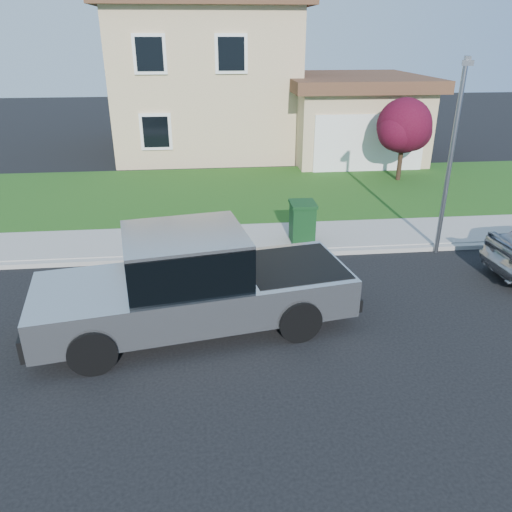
{
  "coord_description": "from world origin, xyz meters",
  "views": [
    {
      "loc": [
        -0.21,
        -8.91,
        5.36
      ],
      "look_at": [
        0.74,
        0.32,
        1.2
      ],
      "focal_mm": 35.0,
      "sensor_mm": 36.0,
      "label": 1
    }
  ],
  "objects_px": {
    "woman": "(236,261)",
    "ornamental_tree": "(405,128)",
    "trash_bin": "(302,222)",
    "pickup_truck": "(194,284)",
    "street_lamp": "(452,148)"
  },
  "relations": [
    {
      "from": "woman",
      "to": "ornamental_tree",
      "type": "relative_size",
      "value": 0.53
    },
    {
      "from": "ornamental_tree",
      "to": "trash_bin",
      "type": "xyz_separation_m",
      "value": [
        -4.99,
        -5.96,
        -1.38
      ]
    },
    {
      "from": "trash_bin",
      "to": "woman",
      "type": "bearing_deg",
      "value": -127.73
    },
    {
      "from": "trash_bin",
      "to": "street_lamp",
      "type": "bearing_deg",
      "value": -13.13
    },
    {
      "from": "ornamental_tree",
      "to": "trash_bin",
      "type": "relative_size",
      "value": 2.82
    },
    {
      "from": "woman",
      "to": "trash_bin",
      "type": "relative_size",
      "value": 1.49
    },
    {
      "from": "ornamental_tree",
      "to": "street_lamp",
      "type": "relative_size",
      "value": 0.63
    },
    {
      "from": "woman",
      "to": "street_lamp",
      "type": "bearing_deg",
      "value": -157.7
    },
    {
      "from": "ornamental_tree",
      "to": "street_lamp",
      "type": "xyz_separation_m",
      "value": [
        -1.51,
        -6.8,
        0.71
      ]
    },
    {
      "from": "trash_bin",
      "to": "street_lamp",
      "type": "distance_m",
      "value": 4.14
    },
    {
      "from": "woman",
      "to": "ornamental_tree",
      "type": "bearing_deg",
      "value": -124.06
    },
    {
      "from": "woman",
      "to": "ornamental_tree",
      "type": "xyz_separation_m",
      "value": [
        6.95,
        8.45,
        1.31
      ]
    },
    {
      "from": "pickup_truck",
      "to": "ornamental_tree",
      "type": "distance_m",
      "value": 12.62
    },
    {
      "from": "pickup_truck",
      "to": "street_lamp",
      "type": "relative_size",
      "value": 1.31
    },
    {
      "from": "pickup_truck",
      "to": "street_lamp",
      "type": "xyz_separation_m",
      "value": [
        6.34,
        3.01,
        1.85
      ]
    }
  ]
}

